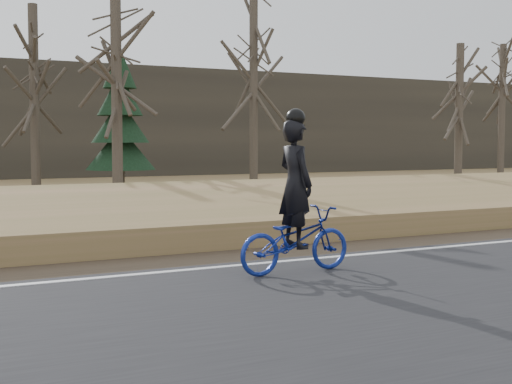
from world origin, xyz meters
name	(u,v)px	position (x,y,z in m)	size (l,w,h in m)	color
shoulder	(488,236)	(0.00, 1.20, 0.02)	(120.00, 1.60, 0.04)	#473A2B
embankment	(392,212)	(0.00, 4.20, 0.22)	(120.00, 5.00, 0.44)	#936E4A
ballast	(306,200)	(0.00, 8.00, 0.23)	(120.00, 3.00, 0.45)	slate
railroad	(306,189)	(0.00, 8.00, 0.53)	(120.00, 2.40, 0.29)	black
treeline_backdrop	(97,121)	(0.00, 30.00, 3.00)	(120.00, 4.00, 6.00)	#383328
cyclist	(295,220)	(-5.51, -0.66, 0.79)	(1.75, 0.68, 2.25)	navy
bare_tree_left	(34,98)	(-5.40, 18.68, 3.50)	(0.36, 0.36, 6.99)	#4B4337
bare_tree_near_left	(117,94)	(-3.50, 14.44, 3.48)	(0.36, 0.36, 6.95)	#4B4337
bare_tree_center	(254,81)	(3.46, 17.90, 4.41)	(0.36, 0.36, 8.83)	#4B4337
bare_tree_right	(459,114)	(12.54, 15.31, 3.13)	(0.36, 0.36, 6.27)	#4B4337
bare_tree_far_right	(502,111)	(19.10, 19.01, 3.55)	(0.36, 0.36, 7.10)	#4B4337
conifer	(120,123)	(-2.62, 17.00, 2.58)	(2.60, 2.60, 5.46)	#4B4337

